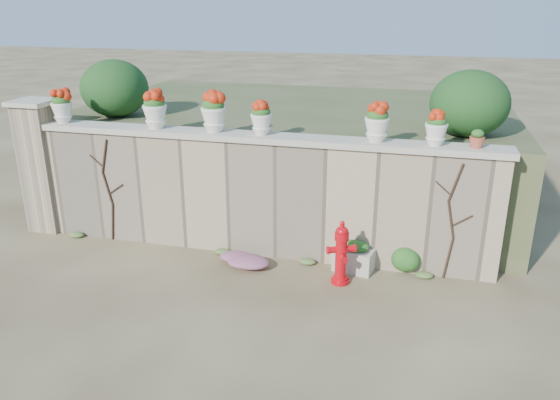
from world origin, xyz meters
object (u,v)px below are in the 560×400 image
(planter_box, at_px, (354,257))
(urn_pot_0, at_px, (62,107))
(terracotta_pot, at_px, (477,140))
(fire_hydrant, at_px, (341,252))

(planter_box, height_order, urn_pot_0, urn_pot_0)
(terracotta_pot, bearing_deg, urn_pot_0, -180.00)
(urn_pot_0, bearing_deg, fire_hydrant, -8.65)
(terracotta_pot, bearing_deg, planter_box, -169.37)
(urn_pot_0, xyz_separation_m, terracotta_pot, (7.03, 0.00, -0.16))
(urn_pot_0, distance_m, terracotta_pot, 7.03)
(planter_box, bearing_deg, terracotta_pot, 21.65)
(fire_hydrant, bearing_deg, terracotta_pot, -1.10)
(fire_hydrant, xyz_separation_m, urn_pot_0, (-5.19, 0.79, 1.87))
(planter_box, bearing_deg, fire_hydrant, -96.15)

